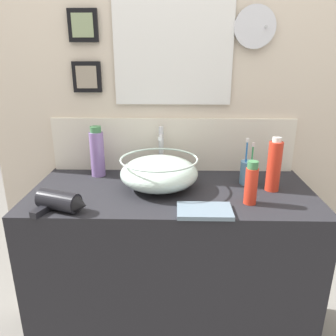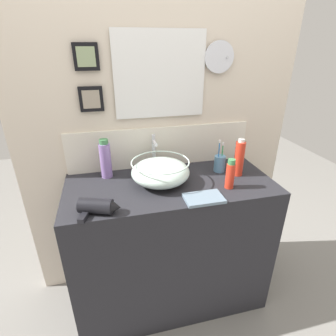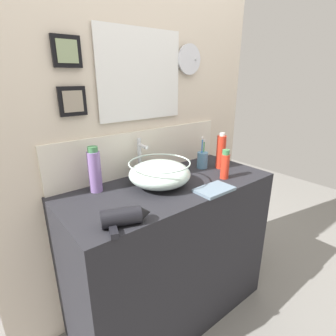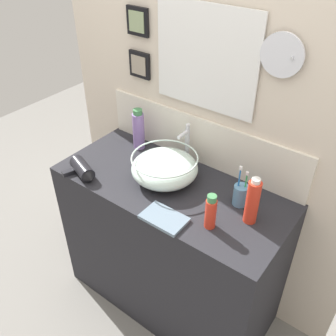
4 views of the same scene
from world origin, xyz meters
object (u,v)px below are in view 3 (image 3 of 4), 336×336
at_px(glass_bowl_sink, 160,173).
at_px(hand_towel, 214,190).
at_px(toothbrush_cup, 202,160).
at_px(shampoo_bottle, 221,151).
at_px(soap_dispenser, 225,165).
at_px(faucet, 140,155).
at_px(lotion_bottle, 95,170).
at_px(hair_drier, 125,217).

relative_size(glass_bowl_sink, hand_towel, 1.66).
relative_size(toothbrush_cup, shampoo_bottle, 0.91).
height_order(glass_bowl_sink, soap_dispenser, soap_dispenser).
height_order(faucet, lotion_bottle, lotion_bottle).
relative_size(glass_bowl_sink, faucet, 1.45).
distance_m(hair_drier, toothbrush_cup, 0.80).
xyz_separation_m(glass_bowl_sink, toothbrush_cup, (0.39, 0.06, -0.02)).
height_order(faucet, shampoo_bottle, shampoo_bottle).
height_order(lotion_bottle, shampoo_bottle, lotion_bottle).
height_order(toothbrush_cup, shampoo_bottle, shampoo_bottle).
distance_m(faucet, lotion_bottle, 0.30).
relative_size(glass_bowl_sink, soap_dispenser, 1.94).
bearing_deg(lotion_bottle, hair_drier, -97.57).
bearing_deg(hair_drier, toothbrush_cup, 21.45).
bearing_deg(lotion_bottle, faucet, 6.76).
bearing_deg(soap_dispenser, hand_towel, -154.57).
relative_size(faucet, hair_drier, 1.08).
bearing_deg(toothbrush_cup, lotion_bottle, 172.60).
bearing_deg(toothbrush_cup, hand_towel, -125.93).
distance_m(lotion_bottle, hand_towel, 0.62).
distance_m(glass_bowl_sink, soap_dispenser, 0.39).
height_order(hair_drier, soap_dispenser, soap_dispenser).
bearing_deg(shampoo_bottle, hair_drier, -165.29).
bearing_deg(toothbrush_cup, faucet, 162.32).
bearing_deg(soap_dispenser, faucet, 137.06).
relative_size(lotion_bottle, soap_dispenser, 1.38).
xyz_separation_m(toothbrush_cup, lotion_bottle, (-0.69, 0.09, 0.06)).
xyz_separation_m(lotion_bottle, hand_towel, (0.48, -0.39, -0.11)).
relative_size(faucet, hand_towel, 1.14).
height_order(faucet, soap_dispenser, faucet).
bearing_deg(glass_bowl_sink, soap_dispenser, -22.39).
height_order(hair_drier, shampoo_bottle, shampoo_bottle).
relative_size(faucet, lotion_bottle, 0.96).
height_order(hair_drier, toothbrush_cup, toothbrush_cup).
bearing_deg(shampoo_bottle, hand_towel, -143.72).
xyz_separation_m(soap_dispenser, hand_towel, (-0.18, -0.09, -0.07)).
distance_m(glass_bowl_sink, hand_towel, 0.30).
bearing_deg(shampoo_bottle, toothbrush_cup, 140.55).
height_order(faucet, hair_drier, faucet).
xyz_separation_m(glass_bowl_sink, hair_drier, (-0.35, -0.23, -0.04)).
distance_m(lotion_bottle, shampoo_bottle, 0.80).
height_order(shampoo_bottle, soap_dispenser, shampoo_bottle).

